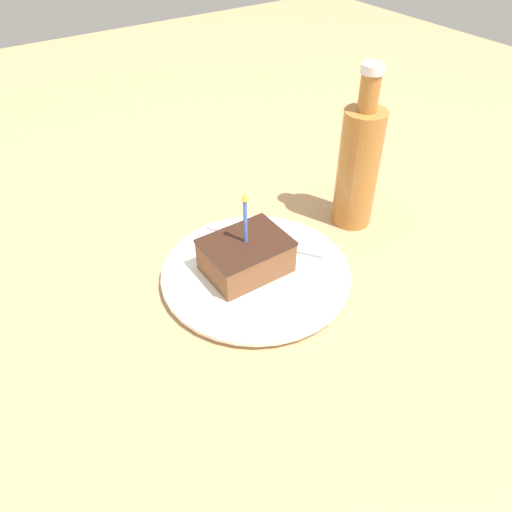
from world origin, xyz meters
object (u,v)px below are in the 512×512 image
Objects in this scene: plate at (256,273)px; cake_slice at (246,255)px; fork at (273,241)px; bottle at (359,164)px.

plate is 0.03m from cake_slice.
fork is (0.03, -0.06, -0.02)m from cake_slice.
cake_slice is 0.07m from fork.
bottle is at bearing -92.62° from fork.
fork is at bearing 87.38° from bottle.
bottle reaches higher than fork.
fork is at bearing -66.82° from cake_slice.
cake_slice is 0.22m from bottle.
plate is at bearing 123.60° from fork.
fork is 0.17m from bottle.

